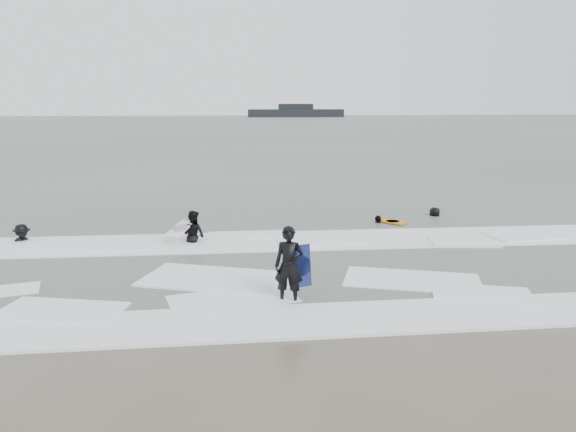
{
  "coord_description": "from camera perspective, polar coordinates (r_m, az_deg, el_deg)",
  "views": [
    {
      "loc": [
        -1.63,
        -11.49,
        4.52
      ],
      "look_at": [
        0.0,
        5.0,
        1.1
      ],
      "focal_mm": 35.0,
      "sensor_mm": 36.0,
      "label": 1
    }
  ],
  "objects": [
    {
      "name": "surfer_right_near",
      "position": [
        21.18,
        9.15,
        -0.81
      ],
      "size": [
        0.79,
        0.93,
        1.49
      ],
      "primitive_type": "imported",
      "rotation": [
        0.0,
        0.0,
        -2.16
      ],
      "color": "black",
      "rests_on": "ground"
    },
    {
      "name": "ground",
      "position": [
        12.46,
        2.29,
        -9.63
      ],
      "size": [
        320.0,
        320.0,
        0.0
      ],
      "primitive_type": "plane",
      "color": "brown",
      "rests_on": "ground"
    },
    {
      "name": "surf_foam",
      "position": [
        15.92,
        0.46,
        -4.68
      ],
      "size": [
        30.03,
        9.06,
        0.09
      ],
      "color": "white",
      "rests_on": "ground"
    },
    {
      "name": "surfer_breaker",
      "position": [
        19.97,
        -25.35,
        -2.57
      ],
      "size": [
        1.1,
        1.04,
        1.49
      ],
      "primitive_type": "imported",
      "rotation": [
        0.0,
        0.0,
        0.7
      ],
      "color": "black",
      "rests_on": "ground"
    },
    {
      "name": "sea",
      "position": [
        91.62,
        -4.67,
        8.84
      ],
      "size": [
        320.0,
        320.0,
        0.0
      ],
      "primitive_type": "plane",
      "color": "#47544C",
      "rests_on": "ground"
    },
    {
      "name": "surfer_right_far",
      "position": [
        22.9,
        14.66,
        -0.11
      ],
      "size": [
        0.85,
        0.65,
        1.54
      ],
      "primitive_type": "imported",
      "rotation": [
        0.0,
        0.0,
        -2.91
      ],
      "color": "black",
      "rests_on": "ground"
    },
    {
      "name": "surfer_wading",
      "position": [
        18.36,
        -9.53,
        -2.76
      ],
      "size": [
        1.0,
        0.99,
        1.63
      ],
      "primitive_type": "imported",
      "rotation": [
        0.0,
        0.0,
        2.41
      ],
      "color": "black",
      "rests_on": "ground"
    },
    {
      "name": "vessel_horizon",
      "position": [
        157.11,
        0.78,
        10.5
      ],
      "size": [
        26.23,
        4.68,
        3.56
      ],
      "color": "black",
      "rests_on": "ground"
    },
    {
      "name": "surfer_centre",
      "position": [
        12.89,
        0.09,
        -8.87
      ],
      "size": [
        0.76,
        0.61,
        1.81
      ],
      "primitive_type": "imported",
      "rotation": [
        0.0,
        0.0,
        -0.3
      ],
      "color": "black",
      "rests_on": "ground"
    },
    {
      "name": "bodyboards",
      "position": [
        17.12,
        0.85,
        -1.92
      ],
      "size": [
        8.53,
        8.41,
        1.25
      ],
      "color": "#0F1849",
      "rests_on": "ground"
    }
  ]
}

